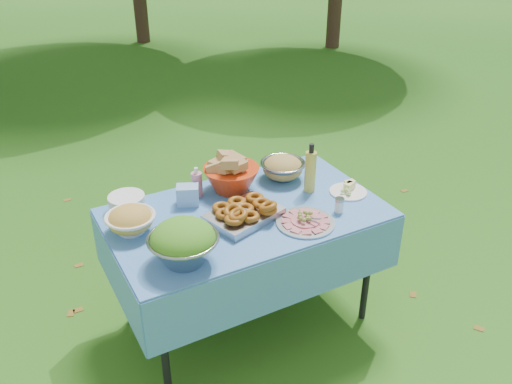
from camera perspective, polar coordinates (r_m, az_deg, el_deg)
ground at (r=3.37m, az=-0.93°, el=-13.17°), size 80.00×80.00×0.00m
picnic_table at (r=3.13m, az=-0.99°, el=-8.03°), size 1.46×0.86×0.76m
salad_bowl at (r=2.50m, az=-7.65°, el=-5.28°), size 0.36×0.36×0.21m
pasta_bowl_white at (r=2.79m, az=-13.07°, el=-2.85°), size 0.26×0.26×0.14m
plate_stack at (r=2.99m, az=-13.43°, el=-1.12°), size 0.25×0.25×0.09m
wipes_box at (r=2.98m, az=-7.19°, el=-0.31°), size 0.14×0.13×0.11m
sanitizer_bottle at (r=3.04m, az=-6.26°, el=1.08°), size 0.07×0.07×0.17m
bread_bowl at (r=3.08m, az=-2.63°, el=2.03°), size 0.40×0.40×0.21m
pasta_bowl_steel at (r=3.22m, az=2.84°, el=2.62°), size 0.34×0.34×0.14m
fried_tray at (r=2.83m, az=-1.30°, el=-2.08°), size 0.43×0.36×0.09m
charcuterie_platter at (r=2.81m, az=5.25°, el=-2.70°), size 0.32×0.32×0.07m
oil_bottle at (r=3.06m, az=5.76°, el=2.57°), size 0.08×0.08×0.29m
cheese_plate at (r=3.12m, az=9.71°, el=0.42°), size 0.26×0.26×0.06m
shaker at (r=2.93m, az=8.76°, el=-1.36°), size 0.06×0.06×0.08m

